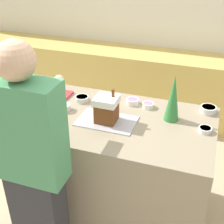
{
  "coord_description": "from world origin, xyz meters",
  "views": [
    {
      "loc": [
        0.67,
        -2.02,
        2.22
      ],
      "look_at": [
        -0.03,
        0.0,
        1.0
      ],
      "focal_mm": 50.0,
      "sensor_mm": 36.0,
      "label": 1
    }
  ],
  "objects": [
    {
      "name": "person",
      "position": [
        -0.32,
        -0.71,
        0.91
      ],
      "size": [
        0.46,
        0.58,
        1.75
      ],
      "color": "#333338",
      "rests_on": "ground_plane"
    },
    {
      "name": "wall_back",
      "position": [
        0.0,
        2.12,
        1.3
      ],
      "size": [
        8.0,
        0.05,
        2.6
      ],
      "color": "white",
      "rests_on": "ground_plane"
    },
    {
      "name": "candy_bowl_far_left",
      "position": [
        0.69,
        0.05,
        0.96
      ],
      "size": [
        0.1,
        0.1,
        0.04
      ],
      "color": "white",
      "rests_on": "kitchen_island"
    },
    {
      "name": "ground_plane",
      "position": [
        0.0,
        0.0,
        0.0
      ],
      "size": [
        12.0,
        12.0,
        0.0
      ],
      "primitive_type": "plane",
      "color": "#C6B28E"
    },
    {
      "name": "kitchen_island",
      "position": [
        0.0,
        0.0,
        0.47
      ],
      "size": [
        1.57,
        0.93,
        0.94
      ],
      "color": "gray",
      "rests_on": "ground_plane"
    },
    {
      "name": "baking_tray",
      "position": [
        -0.05,
        -0.06,
        0.94
      ],
      "size": [
        0.46,
        0.29,
        0.01
      ],
      "color": "#B2B2BC",
      "rests_on": "kitchen_island"
    },
    {
      "name": "candy_bowl_near_tray_left",
      "position": [
        -0.44,
        0.0,
        0.97
      ],
      "size": [
        0.1,
        0.1,
        0.05
      ],
      "color": "silver",
      "rests_on": "kitchen_island"
    },
    {
      "name": "cookbook",
      "position": [
        -0.63,
        0.23,
        0.95
      ],
      "size": [
        0.24,
        0.17,
        0.02
      ],
      "color": "#B23338",
      "rests_on": "kitchen_island"
    },
    {
      "name": "decorative_tree",
      "position": [
        0.42,
        0.14,
        1.13
      ],
      "size": [
        0.12,
        0.12,
        0.38
      ],
      "color": "#33843D",
      "rests_on": "kitchen_island"
    },
    {
      "name": "candy_bowl_beside_tree",
      "position": [
        -0.37,
        0.2,
        0.96
      ],
      "size": [
        0.12,
        0.12,
        0.05
      ],
      "color": "silver",
      "rests_on": "kitchen_island"
    },
    {
      "name": "back_cabinet_block",
      "position": [
        0.0,
        1.8,
        0.44
      ],
      "size": [
        6.0,
        0.6,
        0.88
      ],
      "color": "#DBBC60",
      "rests_on": "ground_plane"
    },
    {
      "name": "candy_bowl_far_right",
      "position": [
        0.69,
        0.35,
        0.97
      ],
      "size": [
        0.13,
        0.13,
        0.05
      ],
      "color": "silver",
      "rests_on": "kitchen_island"
    },
    {
      "name": "candy_bowl_near_tray_right",
      "position": [
        0.2,
        0.27,
        0.96
      ],
      "size": [
        0.1,
        0.1,
        0.04
      ],
      "color": "white",
      "rests_on": "kitchen_island"
    },
    {
      "name": "candy_bowl_behind_tray",
      "position": [
        0.06,
        0.29,
        0.96
      ],
      "size": [
        0.11,
        0.11,
        0.05
      ],
      "color": "white",
      "rests_on": "kitchen_island"
    },
    {
      "name": "gingerbread_house",
      "position": [
        -0.05,
        -0.06,
        1.05
      ],
      "size": [
        0.18,
        0.17,
        0.27
      ],
      "color": "brown",
      "rests_on": "baking_tray"
    }
  ]
}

